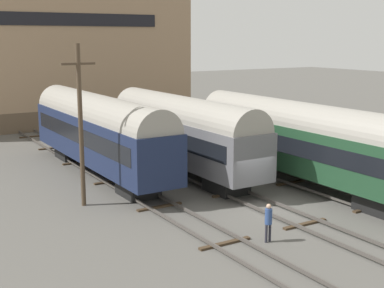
% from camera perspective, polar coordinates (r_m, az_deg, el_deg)
% --- Properties ---
extents(ground_plane, '(200.00, 200.00, 0.00)m').
position_cam_1_polar(ground_plane, '(28.55, 7.80, -6.80)').
color(ground_plane, '#56544F').
extents(track_left, '(2.60, 60.00, 0.26)m').
position_cam_1_polar(track_left, '(25.93, -0.31, -8.26)').
color(track_left, '#4C4742').
rests_on(track_left, ground).
extents(track_middle, '(2.60, 60.00, 0.26)m').
position_cam_1_polar(track_middle, '(28.51, 7.81, -6.53)').
color(track_middle, '#4C4742').
rests_on(track_middle, ground).
extents(track_right, '(2.60, 60.00, 0.26)m').
position_cam_1_polar(track_right, '(31.58, 14.42, -5.02)').
color(track_right, '#4C4742').
rests_on(track_right, ground).
extents(train_car_green, '(2.91, 18.16, 5.06)m').
position_cam_1_polar(train_car_green, '(32.51, 11.79, 0.55)').
color(train_car_green, black).
rests_on(train_car_green, ground).
extents(train_car_grey, '(2.96, 15.28, 5.13)m').
position_cam_1_polar(train_car_grey, '(34.65, -1.02, 1.48)').
color(train_car_grey, black).
rests_on(train_car_grey, ground).
extents(train_car_navy, '(2.96, 17.34, 5.24)m').
position_cam_1_polar(train_car_navy, '(35.02, -9.91, 1.54)').
color(train_car_navy, black).
rests_on(train_car_navy, ground).
extents(station_platform, '(3.20, 14.98, 1.09)m').
position_cam_1_polar(station_platform, '(34.83, 15.34, -2.06)').
color(station_platform, brown).
rests_on(station_platform, ground).
extents(bench, '(1.40, 0.40, 0.91)m').
position_cam_1_polar(bench, '(33.05, 18.91, -1.98)').
color(bench, brown).
rests_on(bench, station_platform).
extents(person_worker, '(0.32, 0.32, 1.75)m').
position_cam_1_polar(person_worker, '(23.72, 8.16, -7.94)').
color(person_worker, '#282833').
rests_on(person_worker, ground).
extents(utility_pole, '(1.80, 0.24, 8.53)m').
position_cam_1_polar(utility_pole, '(28.34, -11.79, 2.14)').
color(utility_pole, '#473828').
rests_on(utility_pole, ground).
extents(warehouse_building, '(29.45, 10.44, 19.10)m').
position_cam_1_polar(warehouse_building, '(57.86, -15.75, 11.61)').
color(warehouse_building, brown).
rests_on(warehouse_building, ground).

